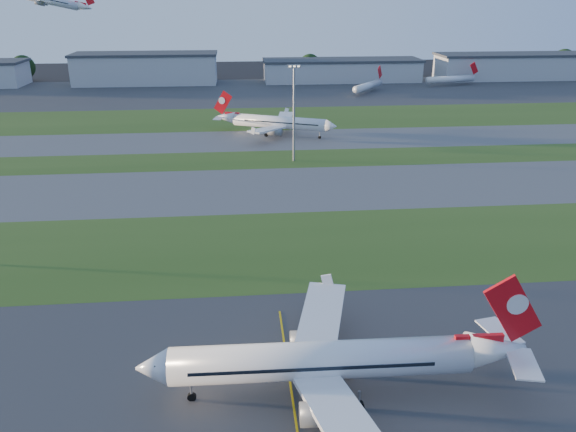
{
  "coord_description": "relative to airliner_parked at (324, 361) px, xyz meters",
  "views": [
    {
      "loc": [
        -0.24,
        -40.33,
        43.13
      ],
      "look_at": [
        8.05,
        49.82,
        7.0
      ],
      "focal_mm": 35.0,
      "sensor_mm": 36.0,
      "label": 1
    }
  ],
  "objects": [
    {
      "name": "grass_strip_a",
      "position": [
        -8.63,
        40.41,
        -4.59
      ],
      "size": [
        300.0,
        34.0,
        0.01
      ],
      "primitive_type": "cube",
      "color": "#2F4D19",
      "rests_on": "ground"
    },
    {
      "name": "tree_west",
      "position": [
        -118.63,
        258.41,
        2.54
      ],
      "size": [
        12.1,
        12.1,
        13.2
      ],
      "color": "black",
      "rests_on": "ground"
    },
    {
      "name": "grass_strip_c",
      "position": [
        -8.63,
        153.41,
        -4.59
      ],
      "size": [
        300.0,
        40.0,
        0.01
      ],
      "primitive_type": "cube",
      "color": "#2F4D19",
      "rests_on": "ground"
    },
    {
      "name": "taxiway_b",
      "position": [
        -8.63,
        120.41,
        -4.59
      ],
      "size": [
        300.0,
        26.0,
        0.01
      ],
      "primitive_type": "cube",
      "color": "#515154",
      "rests_on": "ground"
    },
    {
      "name": "tree_far_east",
      "position": [
        176.37,
        259.41,
        2.87
      ],
      "size": [
        12.65,
        12.65,
        13.8
      ],
      "color": "black",
      "rests_on": "ground"
    },
    {
      "name": "mini_jet_far",
      "position": [
        97.46,
        222.8,
        -1.32
      ],
      "size": [
        28.31,
        8.64,
        9.48
      ],
      "rotation": [
        0.0,
        0.0,
        0.21
      ],
      "color": "white",
      "rests_on": "ground"
    },
    {
      "name": "airliner_parked",
      "position": [
        0.0,
        0.0,
        0.0
      ],
      "size": [
        41.95,
        35.6,
        13.09
      ],
      "rotation": [
        0.0,
        0.0,
        -0.02
      ],
      "color": "white",
      "rests_on": "ground"
    },
    {
      "name": "taxiway_a",
      "position": [
        -8.63,
        73.41,
        -4.59
      ],
      "size": [
        300.0,
        32.0,
        0.01
      ],
      "primitive_type": "cube",
      "color": "#515154",
      "rests_on": "ground"
    },
    {
      "name": "hangar_east",
      "position": [
        46.37,
        243.41,
        1.04
      ],
      "size": [
        81.6,
        23.0,
        11.2
      ],
      "color": "#9DA0A4",
      "rests_on": "ground"
    },
    {
      "name": "tree_mid_east",
      "position": [
        31.37,
        257.41,
        2.22
      ],
      "size": [
        11.55,
        11.55,
        12.6
      ],
      "color": "black",
      "rests_on": "ground"
    },
    {
      "name": "grass_strip_b",
      "position": [
        -8.63,
        98.41,
        -4.59
      ],
      "size": [
        300.0,
        18.0,
        0.01
      ],
      "primitive_type": "cube",
      "color": "#2F4D19",
      "rests_on": "ground"
    },
    {
      "name": "tree_mid_west",
      "position": [
        -28.63,
        254.41,
        1.24
      ],
      "size": [
        9.9,
        9.9,
        10.8
      ],
      "color": "black",
      "rests_on": "ground"
    },
    {
      "name": "hangar_far_east",
      "position": [
        146.37,
        243.41,
        2.04
      ],
      "size": [
        96.9,
        23.0,
        13.2
      ],
      "color": "#9DA0A4",
      "rests_on": "ground"
    },
    {
      "name": "tree_east",
      "position": [
        106.37,
        255.41,
        1.56
      ],
      "size": [
        10.45,
        10.45,
        11.4
      ],
      "color": "black",
      "rests_on": "ground"
    },
    {
      "name": "airliner_taxiing",
      "position": [
        4.42,
        126.17,
        -0.38
      ],
      "size": [
        36.12,
        30.74,
        12.02
      ],
      "rotation": [
        0.0,
        0.0,
        2.73
      ],
      "color": "white",
      "rests_on": "ground"
    },
    {
      "name": "light_mast_centre",
      "position": [
        6.37,
        96.41,
        10.22
      ],
      "size": [
        3.2,
        0.7,
        25.8
      ],
      "color": "gray",
      "rests_on": "ground"
    },
    {
      "name": "apron_far",
      "position": [
        -8.63,
        213.41,
        -4.59
      ],
      "size": [
        400.0,
        80.0,
        0.01
      ],
      "primitive_type": "cube",
      "color": "#333335",
      "rests_on": "ground"
    },
    {
      "name": "mini_jet_near",
      "position": [
        51.84,
        205.44,
        -1.32
      ],
      "size": [
        18.65,
        23.85,
        9.48
      ],
      "rotation": [
        0.0,
        0.0,
        0.92
      ],
      "color": "white",
      "rests_on": "ground"
    },
    {
      "name": "hangar_west",
      "position": [
        -53.63,
        243.41,
        3.04
      ],
      "size": [
        71.4,
        23.0,
        15.2
      ],
      "color": "#9DA0A4",
      "rests_on": "ground"
    }
  ]
}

